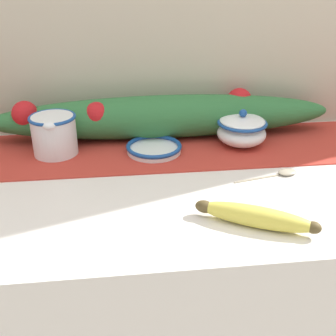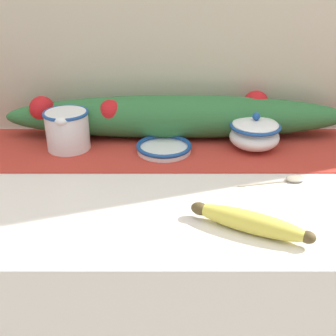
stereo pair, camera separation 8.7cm
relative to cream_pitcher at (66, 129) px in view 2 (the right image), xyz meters
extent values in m
cube|color=silver|center=(0.28, -0.16, -0.52)|extent=(1.49, 0.61, 0.94)
cube|color=#B7AD99|center=(0.28, 0.17, 0.21)|extent=(2.29, 0.04, 2.40)
cube|color=#B23328|center=(0.28, 0.00, -0.05)|extent=(1.37, 0.27, 0.00)
cylinder|color=white|center=(0.00, 0.00, 0.00)|extent=(0.11, 0.11, 0.10)
torus|color=#194793|center=(0.00, 0.00, 0.04)|extent=(0.11, 0.11, 0.01)
torus|color=white|center=(0.00, 0.06, 0.00)|extent=(0.05, 0.01, 0.05)
ellipsoid|color=white|center=(0.00, -0.05, 0.04)|extent=(0.03, 0.02, 0.02)
ellipsoid|color=white|center=(0.47, 0.00, -0.02)|extent=(0.13, 0.13, 0.06)
torus|color=#194793|center=(0.47, 0.00, 0.01)|extent=(0.13, 0.13, 0.01)
ellipsoid|color=white|center=(0.47, 0.00, 0.01)|extent=(0.12, 0.12, 0.02)
sphere|color=#194793|center=(0.47, 0.00, 0.03)|extent=(0.02, 0.02, 0.02)
cylinder|color=white|center=(0.24, -0.02, -0.05)|extent=(0.13, 0.13, 0.01)
torus|color=#194793|center=(0.24, -0.02, -0.04)|extent=(0.14, 0.14, 0.01)
ellipsoid|color=#DBCC4C|center=(0.40, -0.36, -0.04)|extent=(0.21, 0.13, 0.04)
ellipsoid|color=brown|center=(0.31, -0.32, -0.04)|extent=(0.04, 0.04, 0.02)
ellipsoid|color=brown|center=(0.49, -0.41, -0.04)|extent=(0.04, 0.03, 0.02)
cube|color=#A89E89|center=(0.46, -0.19, -0.05)|extent=(0.11, 0.03, 0.00)
ellipsoid|color=#A89E89|center=(0.53, -0.17, -0.05)|extent=(0.05, 0.04, 0.01)
ellipsoid|color=#2D6B38|center=(0.28, 0.08, 0.00)|extent=(0.91, 0.12, 0.11)
sphere|color=red|center=(-0.08, 0.06, 0.03)|extent=(0.07, 0.07, 0.07)
sphere|color=red|center=(0.10, 0.06, 0.02)|extent=(0.07, 0.07, 0.07)
sphere|color=red|center=(0.21, 0.07, 0.02)|extent=(0.06, 0.06, 0.06)
sphere|color=red|center=(0.35, 0.07, 0.03)|extent=(0.05, 0.05, 0.05)
sphere|color=red|center=(0.49, 0.10, 0.03)|extent=(0.07, 0.07, 0.07)
sphere|color=red|center=(0.57, 0.09, 0.02)|extent=(0.05, 0.05, 0.05)
camera|label=1|loc=(0.17, -0.98, 0.38)|focal=45.00mm
camera|label=2|loc=(0.25, -0.98, 0.38)|focal=45.00mm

